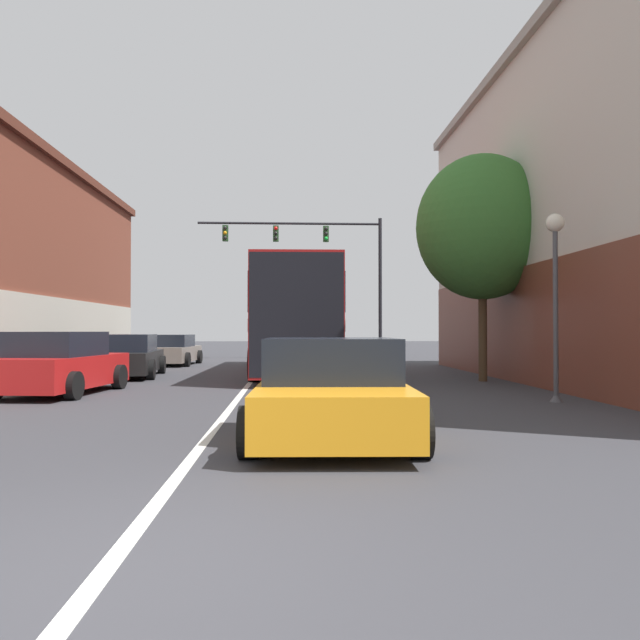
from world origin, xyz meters
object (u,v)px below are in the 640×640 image
bus (297,316)px  street_lamp (555,277)px  parked_car_left_mid (128,357)px  parked_car_left_far (61,365)px  hatchback_foreground (331,392)px  traffic_signal_gantry (321,253)px  street_tree_near (482,227)px  parked_car_left_near (173,351)px

bus → street_lamp: bearing=-149.9°
parked_car_left_mid → parked_car_left_far: parked_car_left_far is taller
hatchback_foreground → street_lamp: street_lamp is taller
parked_car_left_far → hatchback_foreground: bearing=-130.8°
traffic_signal_gantry → street_lamp: 19.50m
street_lamp → street_tree_near: bearing=88.8°
bus → street_tree_near: size_ratio=1.93×
hatchback_foreground → traffic_signal_gantry: traffic_signal_gantry is taller
traffic_signal_gantry → parked_car_left_far: bearing=-112.1°
bus → street_lamp: 10.61m
street_lamp → parked_car_left_near: bearing=126.4°
parked_car_left_far → street_tree_near: street_tree_near is taller
traffic_signal_gantry → bus: bearing=-97.7°
parked_car_left_mid → bus: bearing=-75.6°
parked_car_left_far → street_tree_near: bearing=-67.8°
parked_car_left_mid → parked_car_left_near: bearing=-6.2°
parked_car_left_near → parked_car_left_mid: 6.69m
hatchback_foreground → street_tree_near: bearing=-26.1°
hatchback_foreground → parked_car_left_mid: hatchback_foreground is taller
parked_car_left_mid → parked_car_left_far: (-0.19, -5.27, 0.04)m
parked_car_left_near → street_lamp: street_lamp is taller
parked_car_left_far → traffic_signal_gantry: bearing=-15.9°
bus → parked_car_left_mid: 5.79m
bus → street_tree_near: (5.31, -4.03, 2.49)m
hatchback_foreground → street_lamp: bearing=-47.6°
street_tree_near → hatchback_foreground: bearing=-118.1°
traffic_signal_gantry → street_lamp: size_ratio=2.41×
bus → street_tree_near: bearing=-126.5°
parked_car_left_mid → traffic_signal_gantry: bearing=-34.9°
street_tree_near → parked_car_left_mid: bearing=168.5°
hatchback_foreground → traffic_signal_gantry: size_ratio=0.42×
street_lamp → street_tree_near: 5.54m
traffic_signal_gantry → street_tree_near: traffic_signal_gantry is taller
parked_car_left_near → street_tree_near: bearing=-127.9°
parked_car_left_far → traffic_signal_gantry: traffic_signal_gantry is taller
bus → parked_car_left_far: bearing=143.0°
bus → hatchback_foreground: bearing=-177.9°
bus → parked_car_left_near: (-5.18, 4.82, -1.34)m
parked_car_left_far → street_lamp: 11.07m
parked_car_left_mid → parked_car_left_far: size_ratio=1.08×
parked_car_left_mid → street_lamp: 12.98m
hatchback_foreground → street_tree_near: size_ratio=0.59×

